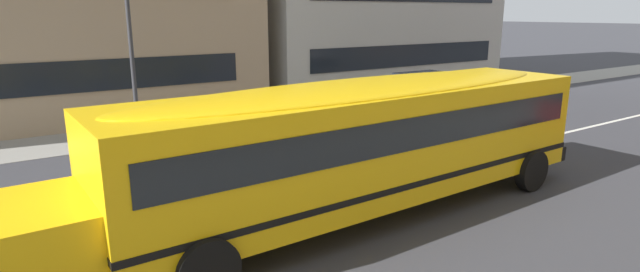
% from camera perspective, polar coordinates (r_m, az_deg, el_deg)
% --- Properties ---
extents(ground_plane, '(400.00, 400.00, 0.00)m').
position_cam_1_polar(ground_plane, '(11.35, -3.87, -7.12)').
color(ground_plane, '#38383D').
extents(sidewalk_far, '(120.00, 3.00, 0.01)m').
position_cam_1_polar(sidewalk_far, '(18.57, -16.77, 0.67)').
color(sidewalk_far, gray).
rests_on(sidewalk_far, ground_plane).
extents(lane_centreline, '(110.00, 0.16, 0.01)m').
position_cam_1_polar(lane_centreline, '(11.35, -3.87, -7.10)').
color(lane_centreline, silver).
rests_on(lane_centreline, ground_plane).
extents(school_bus, '(12.39, 2.94, 2.76)m').
position_cam_1_polar(school_bus, '(10.00, 4.43, -0.17)').
color(school_bus, yellow).
rests_on(school_bus, ground_plane).
extents(parked_car_silver_end_of_row, '(3.94, 1.96, 1.64)m').
position_cam_1_polar(parked_car_silver_end_of_row, '(21.39, 11.93, 4.93)').
color(parked_car_silver_end_of_row, '#B7BABF').
rests_on(parked_car_silver_end_of_row, ground_plane).
extents(street_lamp, '(0.44, 0.44, 6.80)m').
position_cam_1_polar(street_lamp, '(17.13, -21.07, 13.84)').
color(street_lamp, '#38383D').
rests_on(street_lamp, ground_plane).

